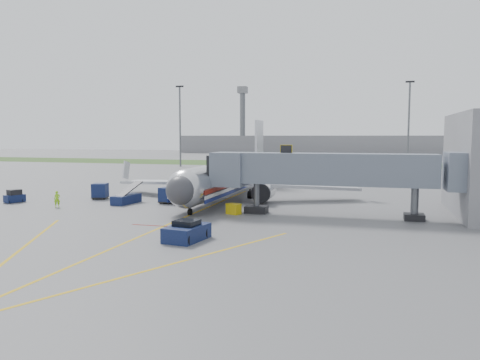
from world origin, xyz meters
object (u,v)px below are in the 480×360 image
(baggage_tug, at_px, (15,197))
(belt_loader, at_px, (127,198))
(ramp_worker, at_px, (57,199))
(airliner, at_px, (230,177))
(pushback_tug, at_px, (187,232))

(baggage_tug, bearing_deg, belt_loader, 12.20)
(ramp_worker, bearing_deg, baggage_tug, 134.31)
(belt_loader, bearing_deg, baggage_tug, -167.80)
(airliner, xyz_separation_m, belt_loader, (-10.00, -7.89, -2.06))
(pushback_tug, xyz_separation_m, ramp_worker, (-19.81, 11.25, 0.26))
(baggage_tug, relative_size, belt_loader, 0.49)
(airliner, distance_m, ramp_worker, 20.25)
(pushback_tug, relative_size, baggage_tug, 1.63)
(airliner, bearing_deg, pushback_tug, -80.46)
(airliner, height_order, baggage_tug, airliner)
(pushback_tug, height_order, belt_loader, belt_loader)
(pushback_tug, bearing_deg, baggage_tug, 154.19)
(airliner, bearing_deg, baggage_tug, -155.08)
(belt_loader, height_order, ramp_worker, belt_loader)
(pushback_tug, distance_m, baggage_tug, 30.03)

